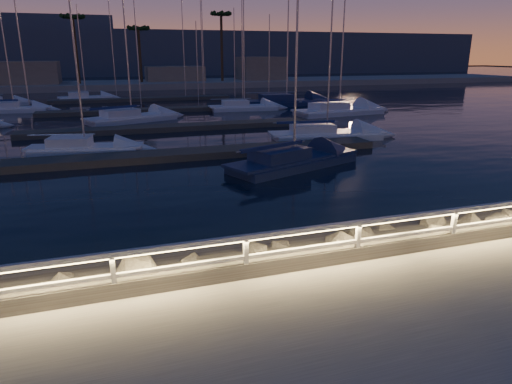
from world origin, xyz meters
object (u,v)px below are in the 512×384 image
guard_rail (320,236)px  sailboat_k (242,106)px  sailboat_g (130,117)px  sailboat_d (324,133)px  sailboat_h (337,110)px  sailboat_n (85,97)px  sailboat_b (82,148)px  sailboat_j (12,108)px  sailboat_c (291,160)px  sailboat_l (284,101)px

guard_rail → sailboat_k: 37.71m
sailboat_g → sailboat_d: bearing=-69.4°
sailboat_h → sailboat_k: bearing=133.5°
sailboat_k → sailboat_n: sailboat_k is taller
guard_rail → sailboat_b: bearing=108.0°
sailboat_g → sailboat_k: bearing=-0.0°
sailboat_d → sailboat_b: bearing=-171.8°
guard_rail → sailboat_n: sailboat_n is taller
sailboat_j → sailboat_k: (22.48, -5.78, 0.00)m
sailboat_b → sailboat_h: (22.88, 11.36, 0.06)m
sailboat_k → sailboat_j: bearing=170.1°
guard_rail → sailboat_c: bearing=70.5°
sailboat_d → sailboat_h: 13.52m
sailboat_c → sailboat_j: (-17.64, 30.45, -0.02)m
sailboat_h → sailboat_k: sailboat_h is taller
sailboat_b → sailboat_n: 34.21m
sailboat_c → sailboat_l: sailboat_l is taller
sailboat_g → sailboat_b: bearing=-128.4°
sailboat_k → sailboat_l: 6.67m
sailboat_j → sailboat_k: bearing=-10.0°
sailboat_b → sailboat_c: bearing=-22.5°
sailboat_b → sailboat_j: (-7.26, 23.45, 0.01)m
sailboat_l → sailboat_h: bearing=-75.2°
sailboat_h → sailboat_j: sailboat_h is taller
guard_rail → sailboat_b: (-6.16, 18.91, -0.98)m
sailboat_c → sailboat_l: size_ratio=0.80×
sailboat_h → sailboat_j: bearing=151.2°
sailboat_c → sailboat_k: (4.84, 24.67, -0.02)m
sailboat_k → sailboat_n: size_ratio=1.08×
sailboat_b → sailboat_j: 24.55m
sailboat_d → sailboat_l: (5.44, 20.83, 0.06)m
sailboat_d → sailboat_l: sailboat_l is taller
sailboat_b → sailboat_c: (10.38, -6.99, 0.03)m
sailboat_b → sailboat_d: 15.71m
sailboat_b → sailboat_k: (15.22, 17.68, 0.01)m
sailboat_k → sailboat_h: bearing=-35.0°
sailboat_h → sailboat_j: size_ratio=1.38×
sailboat_n → sailboat_k: bearing=-49.6°
guard_rail → sailboat_g: (-2.65, 31.63, -0.94)m
sailboat_c → sailboat_n: (-11.03, 41.20, -0.02)m
sailboat_k → sailboat_n: 22.92m
sailboat_j → sailboat_n: (6.61, 10.75, -0.00)m
guard_rail → sailboat_d: sailboat_d is taller
sailboat_d → sailboat_k: sailboat_d is taller
sailboat_g → sailboat_j: bearing=112.1°
sailboat_h → sailboat_n: 32.80m
sailboat_d → sailboat_k: (-0.49, 17.78, -0.00)m
guard_rail → sailboat_l: bearing=69.3°
sailboat_d → sailboat_g: sailboat_g is taller
sailboat_g → sailboat_h: 19.42m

